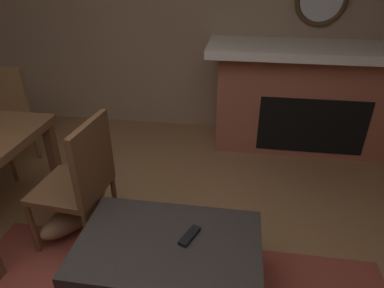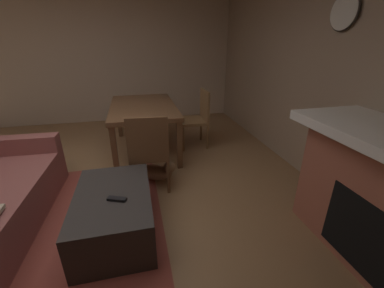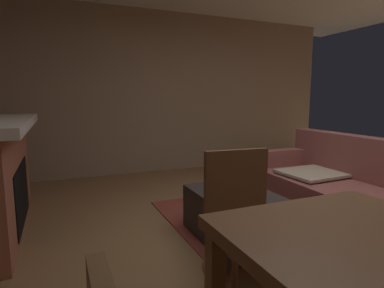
{
  "view_description": "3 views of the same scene",
  "coord_description": "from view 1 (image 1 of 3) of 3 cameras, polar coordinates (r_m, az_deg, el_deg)",
  "views": [
    {
      "loc": [
        -0.68,
        0.87,
        1.76
      ],
      "look_at": [
        -0.39,
        -1.06,
        0.7
      ],
      "focal_mm": 31.38,
      "sensor_mm": 36.0,
      "label": 1
    },
    {
      "loc": [
        -2.24,
        -0.71,
        1.65
      ],
      "look_at": [
        -0.08,
        -1.22,
        0.71
      ],
      "focal_mm": 22.8,
      "sensor_mm": 36.0,
      "label": 2
    },
    {
      "loc": [
        1.93,
        -1.86,
        1.26
      ],
      "look_at": [
        -0.04,
        -1.02,
        0.95
      ],
      "focal_mm": 29.59,
      "sensor_mm": 36.0,
      "label": 3
    }
  ],
  "objects": [
    {
      "name": "small_dog",
      "position": [
        2.61,
        -19.14,
        -11.13
      ],
      "size": [
        0.41,
        0.53,
        0.27
      ],
      "color": "#8C6B4C",
      "rests_on": "ground"
    },
    {
      "name": "tv_remote",
      "position": [
        1.91,
        -0.42,
        -15.34
      ],
      "size": [
        0.11,
        0.17,
        0.02
      ],
      "primitive_type": "cube",
      "rotation": [
        0.0,
        0.0,
        -0.4
      ],
      "color": "black",
      "rests_on": "ottoman_coffee_table"
    },
    {
      "name": "wall_back_fireplace_side",
      "position": [
        3.82,
        -1.87,
        22.46
      ],
      "size": [
        7.07,
        0.12,
        2.7
      ],
      "primitive_type": "cube",
      "color": "#9E846B",
      "rests_on": "ground"
    },
    {
      "name": "fireplace",
      "position": [
        3.65,
        19.5,
        7.47
      ],
      "size": [
        2.1,
        0.76,
        1.07
      ],
      "color": "#9E5642",
      "rests_on": "ground"
    },
    {
      "name": "dining_chair_west",
      "position": [
        2.3,
        -18.31,
        -5.53
      ],
      "size": [
        0.47,
        0.47,
        0.93
      ],
      "color": "brown",
      "rests_on": "ground"
    },
    {
      "name": "dining_chair_south",
      "position": [
        3.57,
        -29.61,
        4.53
      ],
      "size": [
        0.44,
        0.44,
        0.93
      ],
      "color": "brown",
      "rests_on": "ground"
    },
    {
      "name": "round_wall_mirror",
      "position": [
        3.73,
        21.16,
        21.91
      ],
      "size": [
        0.5,
        0.05,
        0.5
      ],
      "color": "#4C331E"
    },
    {
      "name": "ottoman_coffee_table",
      "position": [
        2.05,
        -3.79,
        -20.43
      ],
      "size": [
        1.0,
        0.65,
        0.43
      ],
      "primitive_type": "cube",
      "color": "#2D2826",
      "rests_on": "ground"
    }
  ]
}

